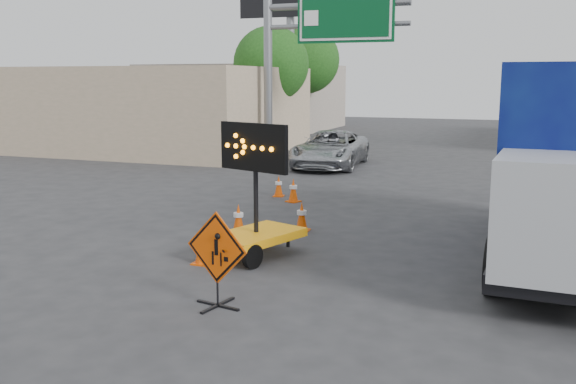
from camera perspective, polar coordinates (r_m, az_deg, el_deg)
The scene contains 16 objects.
ground at distance 9.35m, azimuth -7.41°, elevation -11.95°, with size 100.00×100.00×0.00m, color #2D2D30.
storefront_left_near at distance 33.08m, azimuth -12.58°, elevation 7.24°, with size 14.00×10.00×4.00m, color tan.
storefront_left_far at distance 45.83m, azimuth -3.92°, elevation 8.43°, with size 12.00×10.00×4.40m, color #A99A8D.
highway_gantry at distance 27.02m, azimuth 2.33°, elevation 13.41°, with size 6.18×0.38×6.90m.
billboard at distance 35.95m, azimuth 0.37°, elevation 16.24°, with size 6.10×0.54×9.85m.
tree_left_near at distance 32.02m, azimuth -1.51°, elevation 11.27°, with size 3.71×3.71×6.03m.
tree_left_far at distance 39.86m, azimuth 1.59°, elevation 11.65°, with size 4.10×4.10×6.66m.
construction_sign at distance 9.93m, azimuth -6.34°, elevation -5.74°, with size 1.12×0.80×1.51m.
arrow_board at distance 12.68m, azimuth -2.85°, elevation -3.12°, with size 1.67×2.13×2.65m.
pickup_truck at distance 25.70m, azimuth 3.80°, elevation 3.85°, with size 2.38×5.16×1.44m, color #AEB1B5.
box_truck at distance 13.37m, azimuth 24.06°, elevation 1.48°, with size 2.77×7.97×3.75m.
cone_a at distance 12.34m, azimuth -7.68°, elevation -4.87°, with size 0.34×0.34×0.66m.
cone_b at distance 14.63m, azimuth -4.43°, elevation -2.38°, with size 0.44×0.44×0.69m.
cone_c at distance 14.85m, azimuth 1.23°, elevation -2.18°, with size 0.37×0.37×0.69m.
cone_d at distance 19.20m, azimuth -0.84°, elevation 0.55°, with size 0.38×0.38×0.63m.
cone_e at distance 18.33m, azimuth 0.48°, elevation 0.17°, with size 0.44×0.44×0.68m.
Camera 1 is at (4.16, -7.61, 3.49)m, focal length 40.00 mm.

